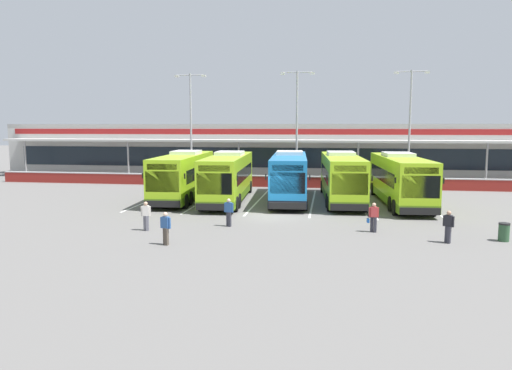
% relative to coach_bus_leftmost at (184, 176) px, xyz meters
% --- Properties ---
extents(ground_plane, '(200.00, 200.00, 0.00)m').
position_rel_coach_bus_leftmost_xyz_m(ground_plane, '(8.17, -6.24, -1.79)').
color(ground_plane, '#605E5B').
extents(terminal_building, '(70.00, 13.00, 6.00)m').
position_rel_coach_bus_leftmost_xyz_m(terminal_building, '(8.17, 20.67, 1.23)').
color(terminal_building, '#B7B7B2').
rests_on(terminal_building, ground).
extents(red_barrier_wall, '(60.00, 0.40, 1.10)m').
position_rel_coach_bus_leftmost_xyz_m(red_barrier_wall, '(8.17, 8.26, -1.23)').
color(red_barrier_wall, maroon).
rests_on(red_barrier_wall, ground).
extents(coach_bus_leftmost, '(3.52, 12.28, 3.78)m').
position_rel_coach_bus_leftmost_xyz_m(coach_bus_leftmost, '(0.00, 0.00, 0.00)').
color(coach_bus_leftmost, '#9ED11E').
rests_on(coach_bus_leftmost, ground).
extents(coach_bus_left_centre, '(3.52, 12.28, 3.78)m').
position_rel_coach_bus_leftmost_xyz_m(coach_bus_left_centre, '(3.74, -0.63, 0.00)').
color(coach_bus_left_centre, '#9ED11E').
rests_on(coach_bus_left_centre, ground).
extents(coach_bus_centre, '(3.52, 12.28, 3.78)m').
position_rel_coach_bus_leftmost_xyz_m(coach_bus_centre, '(8.39, 0.52, 0.00)').
color(coach_bus_centre, '#1972B7').
rests_on(coach_bus_centre, ground).
extents(coach_bus_right_centre, '(3.52, 12.28, 3.78)m').
position_rel_coach_bus_leftmost_xyz_m(coach_bus_right_centre, '(12.41, 0.58, 0.00)').
color(coach_bus_right_centre, '#9ED11E').
rests_on(coach_bus_right_centre, ground).
extents(coach_bus_rightmost, '(3.52, 12.28, 3.78)m').
position_rel_coach_bus_leftmost_xyz_m(coach_bus_rightmost, '(16.65, -0.23, 0.00)').
color(coach_bus_rightmost, '#9ED11E').
rests_on(coach_bus_rightmost, ground).
extents(bay_stripe_far_west, '(0.14, 13.00, 0.01)m').
position_rel_coach_bus_leftmost_xyz_m(bay_stripe_far_west, '(-2.33, -0.24, -1.78)').
color(bay_stripe_far_west, silver).
rests_on(bay_stripe_far_west, ground).
extents(bay_stripe_west, '(0.14, 13.00, 0.01)m').
position_rel_coach_bus_leftmost_xyz_m(bay_stripe_west, '(1.87, -0.24, -1.78)').
color(bay_stripe_west, silver).
rests_on(bay_stripe_west, ground).
extents(bay_stripe_mid_west, '(0.14, 13.00, 0.01)m').
position_rel_coach_bus_leftmost_xyz_m(bay_stripe_mid_west, '(6.07, -0.24, -1.78)').
color(bay_stripe_mid_west, silver).
rests_on(bay_stripe_mid_west, ground).
extents(bay_stripe_centre, '(0.14, 13.00, 0.01)m').
position_rel_coach_bus_leftmost_xyz_m(bay_stripe_centre, '(10.27, -0.24, -1.78)').
color(bay_stripe_centre, silver).
rests_on(bay_stripe_centre, ground).
extents(bay_stripe_mid_east, '(0.14, 13.00, 0.01)m').
position_rel_coach_bus_leftmost_xyz_m(bay_stripe_mid_east, '(14.47, -0.24, -1.78)').
color(bay_stripe_mid_east, silver).
rests_on(bay_stripe_mid_east, ground).
extents(bay_stripe_east, '(0.14, 13.00, 0.01)m').
position_rel_coach_bus_leftmost_xyz_m(bay_stripe_east, '(18.67, -0.24, -1.78)').
color(bay_stripe_east, silver).
rests_on(bay_stripe_east, ground).
extents(pedestrian_with_handbag, '(0.63, 0.30, 1.62)m').
position_rel_coach_bus_leftmost_xyz_m(pedestrian_with_handbag, '(13.87, -10.16, -0.93)').
color(pedestrian_with_handbag, '#33333D').
rests_on(pedestrian_with_handbag, ground).
extents(pedestrian_in_dark_coat, '(0.54, 0.36, 1.62)m').
position_rel_coach_bus_leftmost_xyz_m(pedestrian_in_dark_coat, '(3.63, -14.58, -0.91)').
color(pedestrian_in_dark_coat, '#4C4238').
rests_on(pedestrian_in_dark_coat, ground).
extents(pedestrian_child, '(0.50, 0.41, 1.62)m').
position_rel_coach_bus_leftmost_xyz_m(pedestrian_child, '(17.31, -12.08, -0.91)').
color(pedestrian_child, '#33333D').
rests_on(pedestrian_child, ground).
extents(pedestrian_near_bin, '(0.54, 0.34, 1.62)m').
position_rel_coach_bus_leftmost_xyz_m(pedestrian_near_bin, '(5.77, -9.89, -0.91)').
color(pedestrian_near_bin, '#33333D').
rests_on(pedestrian_near_bin, ground).
extents(pedestrian_approaching_bus, '(0.54, 0.29, 1.62)m').
position_rel_coach_bus_leftmost_xyz_m(pedestrian_approaching_bus, '(1.47, -11.68, -0.91)').
color(pedestrian_approaching_bus, slate).
rests_on(pedestrian_approaching_bus, ground).
extents(lamp_post_west, '(3.24, 0.28, 11.00)m').
position_rel_coach_bus_leftmost_xyz_m(lamp_post_west, '(-2.47, 10.54, 4.50)').
color(lamp_post_west, '#9E9EA3').
rests_on(lamp_post_west, ground).
extents(lamp_post_centre, '(3.24, 0.28, 11.00)m').
position_rel_coach_bus_leftmost_xyz_m(lamp_post_centre, '(8.31, 9.82, 4.50)').
color(lamp_post_centre, '#9E9EA3').
rests_on(lamp_post_centre, ground).
extents(lamp_post_east, '(3.24, 0.28, 11.00)m').
position_rel_coach_bus_leftmost_xyz_m(lamp_post_east, '(18.95, 10.69, 4.50)').
color(lamp_post_east, '#9E9EA3').
rests_on(lamp_post_east, ground).
extents(litter_bin, '(0.54, 0.54, 0.93)m').
position_rel_coach_bus_leftmost_xyz_m(litter_bin, '(20.19, -11.27, -1.32)').
color(litter_bin, '#2D5133').
rests_on(litter_bin, ground).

